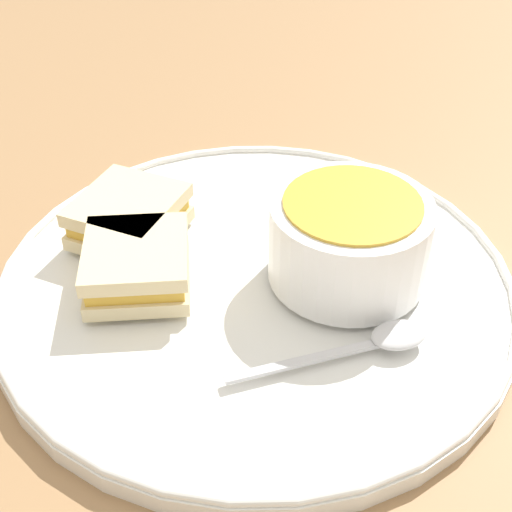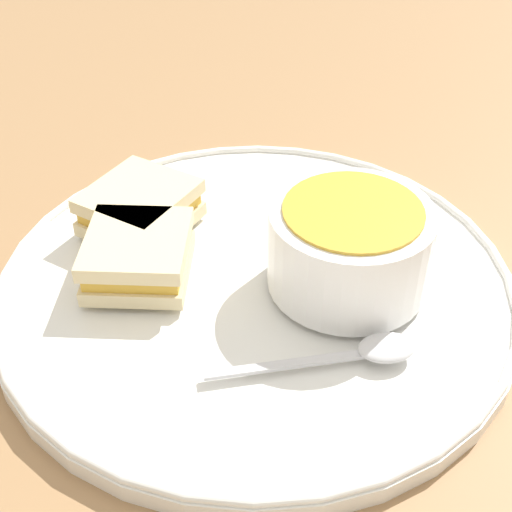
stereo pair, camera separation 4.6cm
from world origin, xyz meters
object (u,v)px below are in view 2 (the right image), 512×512
spoon (369,351)px  sandwich_half_far (138,255)px  soup_bowl (350,246)px  sandwich_half_near (140,207)px

spoon → sandwich_half_far: bearing=142.0°
spoon → sandwich_half_far: (0.01, 0.16, 0.01)m
soup_bowl → spoon: (-0.06, -0.03, -0.03)m
sandwich_half_far → spoon: bearing=-94.6°
soup_bowl → sandwich_half_near: size_ratio=1.31×
soup_bowl → sandwich_half_near: (0.00, 0.15, -0.01)m
spoon → sandwich_half_far: 0.16m
soup_bowl → sandwich_half_near: 0.15m
soup_bowl → spoon: soup_bowl is taller
spoon → sandwich_half_near: size_ratio=1.42×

